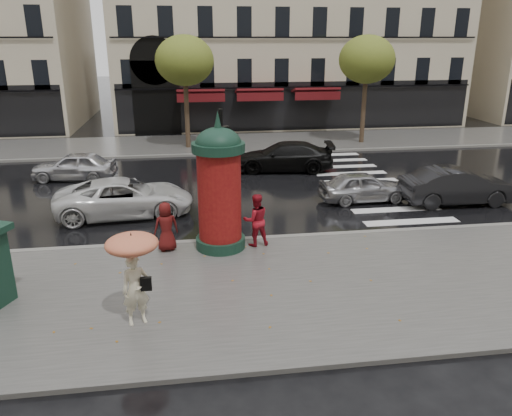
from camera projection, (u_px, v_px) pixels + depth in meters
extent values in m
plane|color=black|center=(270.00, 282.00, 13.92)|extent=(160.00, 160.00, 0.00)
cube|color=#474744|center=(273.00, 289.00, 13.44)|extent=(90.00, 7.00, 0.12)
cube|color=#474744|center=(220.00, 144.00, 31.69)|extent=(90.00, 6.00, 0.12)
cube|color=slate|center=(255.00, 239.00, 16.71)|extent=(90.00, 0.25, 0.14)
cube|color=slate|center=(224.00, 154.00, 28.88)|extent=(90.00, 0.25, 0.14)
cube|color=silver|center=(360.00, 181.00, 23.71)|extent=(3.60, 11.75, 0.01)
cylinder|color=#38281C|center=(187.00, 106.00, 29.66)|extent=(0.28, 0.28, 5.20)
ellipsoid|color=#485C1D|center=(185.00, 60.00, 28.82)|extent=(3.40, 3.40, 2.89)
cylinder|color=#38281C|center=(364.00, 103.00, 31.14)|extent=(0.28, 0.28, 5.20)
ellipsoid|color=#485C1D|center=(367.00, 59.00, 30.29)|extent=(3.40, 3.40, 2.89)
imported|color=#F1E8C6|center=(136.00, 290.00, 11.46)|extent=(0.72, 0.59, 1.72)
cylinder|color=black|center=(134.00, 267.00, 11.28)|extent=(0.02, 0.02, 1.09)
ellipsoid|color=red|center=(132.00, 244.00, 11.09)|extent=(1.19, 1.19, 0.42)
cone|color=black|center=(131.00, 234.00, 11.01)|extent=(0.04, 0.04, 0.09)
cube|color=black|center=(146.00, 284.00, 11.38)|extent=(0.25, 0.11, 0.32)
imported|color=maroon|center=(256.00, 220.00, 15.84)|extent=(0.92, 0.76, 1.72)
imported|color=#531110|center=(166.00, 227.00, 15.49)|extent=(0.86, 0.67, 1.57)
cylinder|color=#133124|center=(221.00, 242.00, 15.92)|extent=(1.56, 1.56, 0.34)
cylinder|color=maroon|center=(220.00, 195.00, 15.41)|extent=(1.34, 1.34, 2.79)
cylinder|color=#133124|center=(218.00, 147.00, 14.92)|extent=(1.61, 1.61, 0.28)
ellipsoid|color=#133124|center=(218.00, 143.00, 14.88)|extent=(1.39, 1.39, 0.97)
cone|color=#133124|center=(218.00, 119.00, 14.65)|extent=(0.22, 0.22, 0.50)
cylinder|color=black|center=(222.00, 178.00, 15.66)|extent=(0.13, 0.13, 4.32)
cube|color=black|center=(225.00, 139.00, 15.05)|extent=(0.33, 0.29, 0.76)
imported|color=#9C9CA1|center=(363.00, 187.00, 20.61)|extent=(3.72, 1.61, 1.25)
imported|color=black|center=(457.00, 186.00, 20.26)|extent=(4.58, 1.67, 1.50)
imported|color=silver|center=(125.00, 198.00, 18.93)|extent=(5.29, 2.77, 1.42)
imported|color=black|center=(284.00, 156.00, 25.37)|extent=(5.23, 2.70, 1.45)
imported|color=silver|center=(74.00, 166.00, 23.73)|extent=(4.04, 1.96, 1.33)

